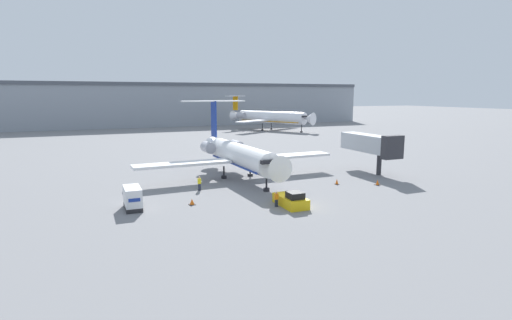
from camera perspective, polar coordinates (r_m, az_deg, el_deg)
ground_plane at (r=43.64m, az=5.81°, el=-6.63°), size 600.00×600.00×0.00m
terminal_building at (r=158.07m, az=-15.71°, el=7.64°), size 180.00×16.80×16.30m
airplane_main at (r=57.36m, az=-2.48°, el=0.80°), size 29.89×24.22×10.99m
pushback_tug at (r=43.62m, az=5.01°, el=-5.73°), size 2.23×4.67×1.78m
luggage_cart at (r=44.17m, az=-17.22°, el=-5.23°), size 1.65×3.58×2.36m
worker_near_tug at (r=43.18m, az=2.93°, el=-5.55°), size 0.40×0.24×1.69m
worker_by_wing at (r=50.78m, az=-8.09°, el=-3.28°), size 0.40×0.25×1.81m
traffic_cone_left at (r=44.60m, az=-9.13°, el=-5.93°), size 0.71×0.71×0.67m
traffic_cone_right at (r=54.91m, az=11.48°, el=-3.05°), size 0.55×0.55×0.76m
traffic_cone_mid at (r=55.81m, az=16.96°, el=-3.10°), size 0.65×0.65×0.71m
airplane_parked_far_left at (r=134.99m, az=1.93°, el=6.13°), size 28.19×31.68×11.49m
jet_bridge at (r=63.93m, az=16.07°, el=2.22°), size 3.20×11.42×6.19m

